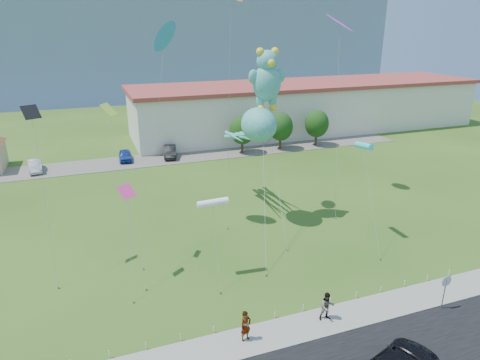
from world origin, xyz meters
The scene contains 24 objects.
ground centered at (0.00, 0.00, 0.00)m, with size 160.00×160.00×0.00m, color #2D4F16.
sidewalk centered at (0.00, -2.75, 0.05)m, with size 80.00×2.50×0.10m, color gray.
parking_strip centered at (0.00, 35.00, 0.03)m, with size 70.00×6.00×0.06m, color #59544C.
hill_ridge centered at (0.00, 120.00, 12.50)m, with size 160.00×50.00×25.00m, color slate.
warehouse centered at (26.00, 44.00, 4.12)m, with size 61.00×15.00×8.20m.
stop_sign centered at (9.50, -4.21, 1.87)m, with size 0.80×0.07×2.50m.
rope_fence centered at (0.00, -1.30, 0.25)m, with size 26.05×0.05×0.50m.
tree_near centered at (10.00, 34.00, 3.39)m, with size 3.60×3.60×5.47m.
tree_mid centered at (16.00, 34.00, 3.39)m, with size 3.60×3.60×5.47m.
tree_far centered at (22.00, 34.00, 3.39)m, with size 3.60×3.60×5.47m.
pedestrian_left centered at (-3.46, -2.61, 1.05)m, with size 0.70×0.46×1.91m, color gray.
pedestrian_right centered at (1.90, -2.63, 1.04)m, with size 0.91×0.71×1.87m, color gray.
parked_car_silver centered at (-17.28, 35.16, 0.77)m, with size 1.50×4.30×1.42m, color #B3B3BA.
parked_car_blue centered at (-6.17, 35.97, 0.76)m, with size 1.65×4.11×1.40m, color navy.
parked_car_black centered at (-0.16, 35.44, 0.84)m, with size 1.65×4.72×1.56m, color black.
octopus_kite centered at (3.44, 13.68, 8.38)m, with size 4.59×16.38×10.65m.
teddy_bear_kite centered at (4.41, 12.97, 13.01)m, with size 3.39×8.05×15.56m.
small_kite_yellow centered at (-8.98, 9.03, 10.39)m, with size 1.65×5.86×12.18m.
small_kite_white centered at (-3.04, 4.94, 5.62)m, with size 0.69×3.84×6.10m.
small_kite_black centered at (-14.10, 10.22, 10.40)m, with size 1.29×4.55×12.16m.
small_kite_blue centered at (-4.08, 14.24, 16.05)m, with size 4.89×7.93×17.13m.
small_kite_pink centered at (-8.66, 6.54, 5.99)m, with size 1.29×4.26×6.99m.
small_kite_purple centered at (13.82, 16.98, 17.13)m, with size 4.33×7.81×18.26m.
small_kite_cyan centered at (10.40, 6.64, 7.99)m, with size 1.03×5.64×8.49m.
Camera 1 is at (-10.74, -21.45, 17.27)m, focal length 32.00 mm.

